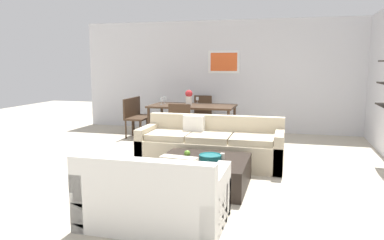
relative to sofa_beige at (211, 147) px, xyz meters
name	(u,v)px	position (x,y,z in m)	size (l,w,h in m)	color
ground_plane	(200,169)	(-0.10, -0.34, -0.29)	(18.00, 18.00, 0.00)	#BCB29E
back_wall_unit	(247,76)	(0.20, 3.19, 1.06)	(8.40, 0.09, 2.70)	silver
sofa_beige	(211,147)	(0.00, 0.00, 0.00)	(2.35, 0.90, 0.78)	beige
loveseat_white	(155,197)	(-0.07, -2.46, 0.00)	(1.45, 0.90, 0.78)	white
coffee_table	(203,173)	(0.14, -1.16, -0.10)	(1.19, 1.10, 0.38)	black
decorative_bowl	(210,157)	(0.23, -1.14, 0.13)	(0.31, 0.31, 0.07)	#19666B
candle_jar	(222,156)	(0.39, -1.08, 0.13)	(0.06, 0.06, 0.08)	silver
apple_on_coffee_table	(187,153)	(-0.11, -1.07, 0.13)	(0.09, 0.09, 0.09)	#669E2D
dining_table	(193,108)	(-0.84, 1.98, 0.39)	(1.87, 0.98, 0.75)	#422D1E
dining_chair_foot	(181,122)	(-0.84, 1.09, 0.21)	(0.44, 0.44, 0.88)	#422D1E
dining_chair_left_far	(140,113)	(-2.18, 2.20, 0.21)	(0.44, 0.44, 0.88)	#422D1E
dining_chair_head	(202,111)	(-0.84, 2.88, 0.21)	(0.44, 0.44, 0.88)	#422D1E
dining_chair_left_near	(133,115)	(-2.18, 1.76, 0.21)	(0.44, 0.44, 0.88)	#422D1E
wine_glass_left_far	(165,99)	(-1.53, 2.10, 0.57)	(0.08, 0.08, 0.16)	silver
wine_glass_left_near	(161,100)	(-1.53, 1.86, 0.56)	(0.07, 0.07, 0.16)	silver
wine_glass_head	(197,99)	(-0.84, 2.41, 0.56)	(0.07, 0.07, 0.15)	silver
centerpiece_vase	(189,97)	(-0.91, 1.95, 0.64)	(0.16, 0.16, 0.34)	silver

